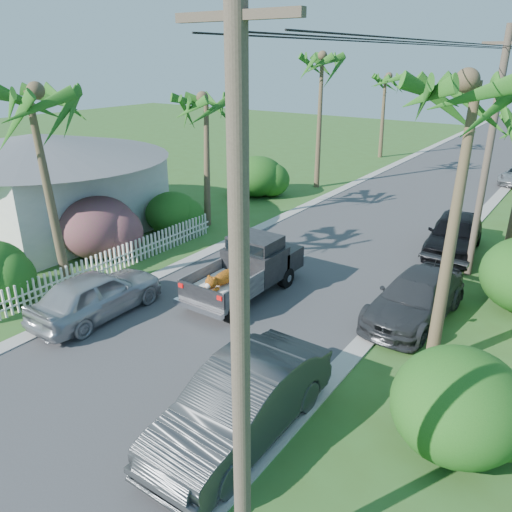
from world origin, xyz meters
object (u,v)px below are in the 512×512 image
Objects in this scene: pickup_truck at (251,266)px; palm_l_c at (322,57)px; parked_car_rm at (415,298)px; parked_car_ln at (97,294)px; utility_pole_b at (488,157)px; house_left at (43,186)px; parked_car_rn at (241,404)px; palm_l_d at (387,76)px; palm_l_a at (33,92)px; palm_l_b at (204,98)px; palm_r_a at (475,84)px; utility_pole_a at (240,336)px; parked_car_rf at (454,234)px.

pickup_truck is 0.56× the size of palm_l_c.
parked_car_rm is 19.02m from palm_l_c.
parked_car_ln is 0.51× the size of utility_pole_b.
utility_pole_b is (18.60, 6.00, 2.48)m from house_left.
house_left is at bearing -171.95° from parked_car_rm.
palm_l_d reaches higher than parked_car_rn.
pickup_truck is 12.52m from house_left.
pickup_truck is at bearing -0.69° from house_left.
parked_car_ln is 6.70m from palm_l_a.
palm_l_a is at bearing -90.60° from palm_l_c.
parked_car_ln is (-3.07, -4.36, -0.23)m from pickup_truck.
parked_car_rn is 16.26m from palm_l_b.
palm_l_c reaches higher than palm_r_a.
palm_l_a is at bearing -150.81° from parked_car_rm.
parked_car_rn is 8.87m from palm_r_a.
parked_car_rn is 5.01m from utility_pole_a.
palm_r_a is (12.80, -28.00, 0.98)m from palm_l_d.
palm_r_a is (1.85, -9.00, 6.57)m from parked_car_rf.
palm_l_b is 12.54m from utility_pole_b.
palm_l_c is at bearing -87.61° from palm_l_d.
parked_car_rm is 13.84m from palm_l_a.
parked_car_ln is at bearing -131.19° from utility_pole_b.
parked_car_rn reaches higher than parked_car_ln.
palm_l_a is at bearing -30.47° from house_left.
parked_car_rf is 14.43m from palm_l_c.
palm_l_a is 9.05m from palm_l_b.
palm_l_b is 0.82× the size of house_left.
house_left is at bearing -162.12° from utility_pole_b.
palm_r_a is (2.70, 5.33, 6.56)m from parked_car_rn.
parked_car_rf is at bearing -33.81° from palm_l_c.
palm_l_c reaches higher than palm_l_a.
parked_car_rn is 0.58× the size of utility_pole_a.
palm_l_c is 20.19m from palm_r_a.
palm_l_c is 1.06× the size of palm_r_a.
house_left is at bearing 149.53° from palm_l_a.
parked_car_ln is at bearing -142.10° from parked_car_rm.
palm_r_a is (12.30, -16.00, -0.49)m from palm_l_c.
pickup_truck is at bearing -39.40° from palm_l_b.
palm_r_a reaches higher than parked_car_rm.
palm_l_d reaches higher than parked_car_rf.
palm_l_a is 1.06× the size of palm_l_d.
palm_l_b reaches higher than house_left.
palm_l_b is at bearing 131.53° from utility_pole_a.
house_left is (-16.60, 6.33, 1.26)m from parked_car_rn.
palm_l_c is at bearing 127.55° from palm_r_a.
utility_pole_a is at bearing -71.42° from palm_l_d.
palm_r_a is 8.51m from utility_pole_a.
house_left is at bearing 179.31° from pickup_truck.
palm_l_c is 17.54m from house_left.
utility_pole_a is at bearing -53.15° from parked_car_rn.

